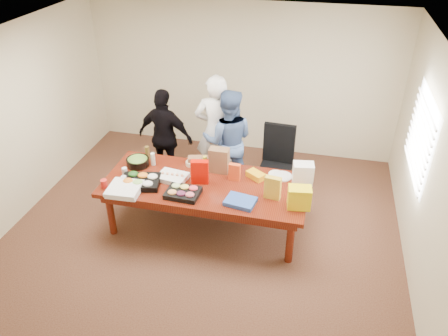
% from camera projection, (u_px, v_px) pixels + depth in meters
% --- Properties ---
extents(floor, '(5.50, 5.00, 0.02)m').
position_uv_depth(floor, '(206.00, 226.00, 6.43)').
color(floor, '#47301E').
rests_on(floor, ground).
extents(ceiling, '(5.50, 5.00, 0.02)m').
position_uv_depth(ceiling, '(201.00, 41.00, 5.00)').
color(ceiling, white).
rests_on(ceiling, wall_back).
extents(wall_back, '(5.50, 0.04, 2.70)m').
position_uv_depth(wall_back, '(242.00, 79.00, 7.79)').
color(wall_back, beige).
rests_on(wall_back, floor).
extents(wall_front, '(5.50, 0.04, 2.70)m').
position_uv_depth(wall_front, '(124.00, 286.00, 3.65)').
color(wall_front, beige).
rests_on(wall_front, floor).
extents(wall_left, '(0.04, 5.00, 2.70)m').
position_uv_depth(wall_left, '(18.00, 124.00, 6.26)').
color(wall_left, beige).
rests_on(wall_left, floor).
extents(wall_right, '(0.04, 5.00, 2.70)m').
position_uv_depth(wall_right, '(428.00, 171.00, 5.18)').
color(wall_right, beige).
rests_on(wall_right, floor).
extents(window_panel, '(0.03, 1.40, 1.10)m').
position_uv_depth(window_panel, '(421.00, 136.00, 5.60)').
color(window_panel, white).
rests_on(window_panel, wall_right).
extents(window_blinds, '(0.04, 1.36, 1.00)m').
position_uv_depth(window_blinds, '(418.00, 136.00, 5.61)').
color(window_blinds, beige).
rests_on(window_blinds, wall_right).
extents(conference_table, '(2.80, 1.20, 0.75)m').
position_uv_depth(conference_table, '(206.00, 205.00, 6.23)').
color(conference_table, '#4C1C0F').
rests_on(conference_table, floor).
extents(office_chair, '(0.62, 0.62, 1.16)m').
position_uv_depth(office_chair, '(276.00, 168.00, 6.70)').
color(office_chair, black).
rests_on(office_chair, floor).
extents(person_center, '(0.74, 0.54, 1.87)m').
position_uv_depth(person_center, '(216.00, 131.00, 6.96)').
color(person_center, white).
rests_on(person_center, floor).
extents(person_right, '(0.91, 0.76, 1.69)m').
position_uv_depth(person_right, '(228.00, 141.00, 6.88)').
color(person_right, '#466095').
rests_on(person_right, floor).
extents(person_left, '(0.99, 0.52, 1.61)m').
position_uv_depth(person_left, '(165.00, 137.00, 7.08)').
color(person_left, black).
rests_on(person_left, floor).
extents(veggie_tray, '(0.58, 0.50, 0.08)m').
position_uv_depth(veggie_tray, '(141.00, 182.00, 5.99)').
color(veggie_tray, black).
rests_on(veggie_tray, conference_table).
extents(fruit_tray, '(0.45, 0.36, 0.07)m').
position_uv_depth(fruit_tray, '(183.00, 193.00, 5.78)').
color(fruit_tray, black).
rests_on(fruit_tray, conference_table).
extents(sheet_cake, '(0.44, 0.36, 0.07)m').
position_uv_depth(sheet_cake, '(172.00, 177.00, 6.10)').
color(sheet_cake, white).
rests_on(sheet_cake, conference_table).
extents(salad_bowl, '(0.42, 0.42, 0.11)m').
position_uv_depth(salad_bowl, '(138.00, 162.00, 6.41)').
color(salad_bowl, black).
rests_on(salad_bowl, conference_table).
extents(chip_bag_blue, '(0.42, 0.34, 0.06)m').
position_uv_depth(chip_bag_blue, '(240.00, 201.00, 5.62)').
color(chip_bag_blue, '#2A4FAA').
rests_on(chip_bag_blue, conference_table).
extents(chip_bag_red, '(0.25, 0.14, 0.34)m').
position_uv_depth(chip_bag_red, '(200.00, 172.00, 5.96)').
color(chip_bag_red, '#C20B00').
rests_on(chip_bag_red, conference_table).
extents(chip_bag_yellow, '(0.22, 0.11, 0.32)m').
position_uv_depth(chip_bag_yellow, '(273.00, 188.00, 5.66)').
color(chip_bag_yellow, gold).
rests_on(chip_bag_yellow, conference_table).
extents(chip_bag_orange, '(0.16, 0.08, 0.25)m').
position_uv_depth(chip_bag_orange, '(235.00, 172.00, 6.05)').
color(chip_bag_orange, '#D8451A').
rests_on(chip_bag_orange, conference_table).
extents(mayo_jar, '(0.10, 0.10, 0.13)m').
position_uv_depth(mayo_jar, '(218.00, 163.00, 6.38)').
color(mayo_jar, white).
rests_on(mayo_jar, conference_table).
extents(mustard_bottle, '(0.08, 0.08, 0.17)m').
position_uv_depth(mustard_bottle, '(205.00, 162.00, 6.36)').
color(mustard_bottle, yellow).
rests_on(mustard_bottle, conference_table).
extents(dressing_bottle, '(0.08, 0.08, 0.21)m').
position_uv_depth(dressing_bottle, '(147.00, 153.00, 6.54)').
color(dressing_bottle, brown).
rests_on(dressing_bottle, conference_table).
extents(ranch_bottle, '(0.07, 0.07, 0.19)m').
position_uv_depth(ranch_bottle, '(153.00, 159.00, 6.40)').
color(ranch_bottle, beige).
rests_on(ranch_bottle, conference_table).
extents(banana_bunch, '(0.30, 0.27, 0.09)m').
position_uv_depth(banana_bunch, '(256.00, 175.00, 6.13)').
color(banana_bunch, '#EBA611').
rests_on(banana_bunch, conference_table).
extents(bread_loaf, '(0.33, 0.21, 0.12)m').
position_uv_depth(bread_loaf, '(199.00, 161.00, 6.43)').
color(bread_loaf, brown).
rests_on(bread_loaf, conference_table).
extents(kraft_bag, '(0.28, 0.16, 0.36)m').
position_uv_depth(kraft_bag, '(219.00, 160.00, 6.21)').
color(kraft_bag, brown).
rests_on(kraft_bag, conference_table).
extents(red_cup, '(0.09, 0.09, 0.12)m').
position_uv_depth(red_cup, '(104.00, 184.00, 5.92)').
color(red_cup, red).
rests_on(red_cup, conference_table).
extents(clear_cup_a, '(0.08, 0.08, 0.11)m').
position_uv_depth(clear_cup_a, '(124.00, 180.00, 6.01)').
color(clear_cup_a, silver).
rests_on(clear_cup_a, conference_table).
extents(clear_cup_b, '(0.09, 0.09, 0.10)m').
position_uv_depth(clear_cup_b, '(125.00, 171.00, 6.21)').
color(clear_cup_b, white).
rests_on(clear_cup_b, conference_table).
extents(pizza_box_lower, '(0.44, 0.44, 0.05)m').
position_uv_depth(pizza_box_lower, '(125.00, 190.00, 5.85)').
color(pizza_box_lower, white).
rests_on(pizza_box_lower, conference_table).
extents(pizza_box_upper, '(0.44, 0.44, 0.05)m').
position_uv_depth(pizza_box_upper, '(124.00, 188.00, 5.80)').
color(pizza_box_upper, white).
rests_on(pizza_box_upper, pizza_box_lower).
extents(plate_a, '(0.34, 0.34, 0.02)m').
position_uv_depth(plate_a, '(282.00, 176.00, 6.17)').
color(plate_a, silver).
rests_on(plate_a, conference_table).
extents(plate_b, '(0.25, 0.25, 0.01)m').
position_uv_depth(plate_b, '(276.00, 174.00, 6.22)').
color(plate_b, white).
rests_on(plate_b, conference_table).
extents(dip_bowl_a, '(0.16, 0.16, 0.06)m').
position_uv_depth(dip_bowl_a, '(236.00, 171.00, 6.24)').
color(dip_bowl_a, beige).
rests_on(dip_bowl_a, conference_table).
extents(dip_bowl_b, '(0.17, 0.17, 0.06)m').
position_uv_depth(dip_bowl_b, '(191.00, 163.00, 6.43)').
color(dip_bowl_b, beige).
rests_on(dip_bowl_b, conference_table).
extents(grocery_bag_white, '(0.30, 0.24, 0.30)m').
position_uv_depth(grocery_bag_white, '(303.00, 173.00, 5.98)').
color(grocery_bag_white, white).
rests_on(grocery_bag_white, conference_table).
extents(grocery_bag_yellow, '(0.31, 0.24, 0.29)m').
position_uv_depth(grocery_bag_yellow, '(299.00, 197.00, 5.50)').
color(grocery_bag_yellow, yellow).
rests_on(grocery_bag_yellow, conference_table).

